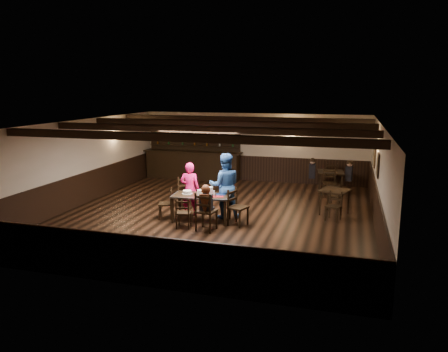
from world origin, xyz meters
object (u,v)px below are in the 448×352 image
(cake, at_px, (187,192))
(chair_near_left, at_px, (183,211))
(bar_counter, at_px, (193,161))
(chair_near_right, at_px, (205,209))
(man_blue, at_px, (225,186))
(dining_table, at_px, (201,198))
(woman_pink, at_px, (190,189))

(cake, bearing_deg, chair_near_left, -77.25)
(cake, relative_size, bar_counter, 0.07)
(chair_near_left, xyz_separation_m, bar_counter, (-2.00, 6.26, 0.24))
(chair_near_left, bearing_deg, chair_near_right, -5.08)
(chair_near_left, xyz_separation_m, man_blue, (0.78, 1.30, 0.45))
(dining_table, relative_size, cake, 5.44)
(chair_near_right, xyz_separation_m, woman_pink, (-0.89, 1.30, 0.18))
(woman_pink, relative_size, bar_counter, 0.38)
(woman_pink, bearing_deg, chair_near_right, 117.56)
(woman_pink, bearing_deg, bar_counter, -77.87)
(woman_pink, height_order, man_blue, man_blue)
(chair_near_left, xyz_separation_m, cake, (-0.18, 0.80, 0.31))
(dining_table, height_order, woman_pink, woman_pink)
(man_blue, bearing_deg, chair_near_right, 64.41)
(dining_table, bearing_deg, man_blue, 45.42)
(woman_pink, height_order, cake, woman_pink)
(man_blue, distance_m, bar_counter, 5.69)
(chair_near_left, bearing_deg, woman_pink, 102.14)
(chair_near_left, height_order, bar_counter, bar_counter)
(chair_near_left, height_order, cake, cake)
(dining_table, bearing_deg, chair_near_right, -65.67)
(cake, height_order, bar_counter, bar_counter)
(chair_near_right, height_order, man_blue, man_blue)
(cake, bearing_deg, chair_near_right, -46.71)
(bar_counter, bearing_deg, chair_near_left, -72.26)
(woman_pink, distance_m, cake, 0.45)
(cake, bearing_deg, dining_table, -4.22)
(chair_near_right, bearing_deg, man_blue, 83.60)
(bar_counter, bearing_deg, dining_table, -67.68)
(chair_near_left, height_order, woman_pink, woman_pink)
(chair_near_left, bearing_deg, bar_counter, 107.74)
(dining_table, relative_size, chair_near_right, 1.60)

